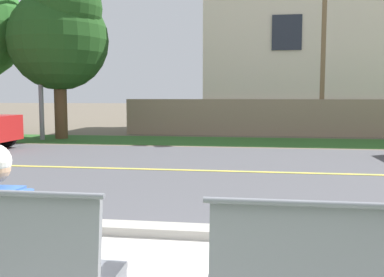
% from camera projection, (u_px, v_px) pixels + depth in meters
% --- Properties ---
extents(ground_plane, '(140.00, 140.00, 0.00)m').
position_uv_depth(ground_plane, '(231.00, 161.00, 10.33)').
color(ground_plane, '#665B4C').
extents(curb_edge, '(44.00, 0.30, 0.11)m').
position_uv_depth(curb_edge, '(202.00, 232.00, 4.76)').
color(curb_edge, '#ADA89E').
rests_on(curb_edge, ground_plane).
extents(street_asphalt, '(52.00, 8.00, 0.01)m').
position_uv_depth(street_asphalt, '(227.00, 171.00, 8.86)').
color(street_asphalt, '#515156').
rests_on(street_asphalt, ground_plane).
extents(road_centre_line, '(48.00, 0.14, 0.01)m').
position_uv_depth(road_centre_line, '(227.00, 171.00, 8.86)').
color(road_centre_line, '#E0CC4C').
rests_on(road_centre_line, ground_plane).
extents(far_verge_grass, '(48.00, 2.80, 0.02)m').
position_uv_depth(far_verge_grass, '(238.00, 142.00, 14.48)').
color(far_verge_grass, '#2D6026').
rests_on(far_verge_grass, ground_plane).
extents(seated_person_blue, '(0.52, 0.68, 1.25)m').
position_uv_depth(seated_person_blue, '(5.00, 228.00, 2.89)').
color(seated_person_blue, '#333D56').
rests_on(seated_person_blue, ground_plane).
extents(streetlamp, '(0.24, 2.10, 6.55)m').
position_uv_depth(streetlamp, '(42.00, 30.00, 14.88)').
color(streetlamp, gray).
rests_on(streetlamp, ground_plane).
extents(shade_tree_left, '(3.46, 3.46, 5.71)m').
position_uv_depth(shade_tree_left, '(61.00, 33.00, 15.05)').
color(shade_tree_left, brown).
rests_on(shade_tree_left, ground_plane).
extents(garden_wall, '(13.00, 0.36, 1.40)m').
position_uv_depth(garden_wall, '(294.00, 118.00, 16.43)').
color(garden_wall, gray).
rests_on(garden_wall, ground_plane).
extents(house_across_street, '(12.38, 6.91, 7.65)m').
position_uv_depth(house_across_street, '(342.00, 42.00, 18.94)').
color(house_across_street, beige).
rests_on(house_across_street, ground_plane).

